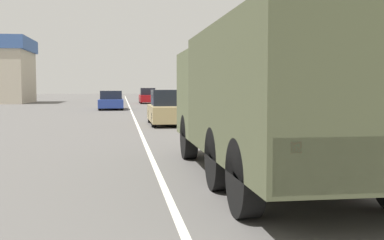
{
  "coord_description": "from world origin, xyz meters",
  "views": [
    {
      "loc": [
        -0.71,
        2.53,
        1.71
      ],
      "look_at": [
        0.79,
        12.72,
        1.01
      ],
      "focal_mm": 45.0,
      "sensor_mm": 36.0,
      "label": 1
    }
  ],
  "objects": [
    {
      "name": "tree_far_right",
      "position": [
        9.59,
        39.83,
        5.31
      ],
      "size": [
        4.27,
        4.27,
        7.44
      ],
      "color": "brown",
      "rests_on": "grass_strip_right"
    },
    {
      "name": "sidewalk_right",
      "position": [
        4.5,
        40.0,
        0.06
      ],
      "size": [
        1.8,
        120.0,
        0.12
      ],
      "color": "#ADAAA3",
      "rests_on": "ground"
    },
    {
      "name": "military_truck",
      "position": [
        1.97,
        11.06,
        1.56
      ],
      "size": [
        2.48,
        7.93,
        2.73
      ],
      "color": "#545B3D",
      "rests_on": "ground"
    },
    {
      "name": "car_third_ahead",
      "position": [
        2.07,
        53.85,
        0.73
      ],
      "size": [
        1.72,
        4.81,
        1.63
      ],
      "color": "maroon",
      "rests_on": "ground"
    },
    {
      "name": "lane_centre_stripe",
      "position": [
        0.0,
        40.0,
        0.0
      ],
      "size": [
        0.12,
        120.0,
        0.0
      ],
      "color": "silver",
      "rests_on": "ground"
    },
    {
      "name": "car_second_ahead",
      "position": [
        -1.48,
        40.19,
        0.66
      ],
      "size": [
        1.85,
        4.58,
        1.44
      ],
      "color": "navy",
      "rests_on": "ground"
    },
    {
      "name": "grass_strip_right",
      "position": [
        8.9,
        40.0,
        0.01
      ],
      "size": [
        7.0,
        120.0,
        0.02
      ],
      "color": "olive",
      "rests_on": "ground"
    },
    {
      "name": "tree_mid_right",
      "position": [
        6.99,
        22.16,
        4.53
      ],
      "size": [
        2.92,
        2.92,
        6.0
      ],
      "color": "brown",
      "rests_on": "grass_strip_right"
    },
    {
      "name": "ground_plane",
      "position": [
        0.0,
        40.0,
        0.0
      ],
      "size": [
        180.0,
        180.0,
        0.0
      ],
      "primitive_type": "plane",
      "color": "#565451"
    },
    {
      "name": "car_nearest_ahead",
      "position": [
        1.54,
        24.4,
        0.72
      ],
      "size": [
        1.95,
        4.26,
        1.6
      ],
      "color": "tan",
      "rests_on": "ground"
    }
  ]
}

